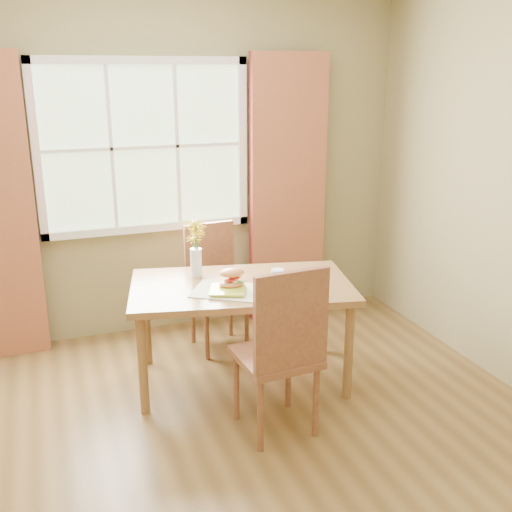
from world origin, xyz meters
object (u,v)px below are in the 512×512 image
(water_glass, at_px, (278,280))
(flower_vase, at_px, (196,241))
(chair_near, at_px, (283,346))
(chair_far, at_px, (215,280))
(dining_table, at_px, (241,294))
(croissant_sandwich, at_px, (232,278))

(water_glass, bearing_deg, flower_vase, 136.32)
(chair_near, height_order, flower_vase, flower_vase)
(chair_far, bearing_deg, dining_table, -94.09)
(chair_near, relative_size, croissant_sandwich, 5.88)
(water_glass, bearing_deg, chair_far, 104.38)
(chair_near, xyz_separation_m, chair_far, (-0.01, 1.34, -0.06))
(dining_table, bearing_deg, croissant_sandwich, -128.62)
(chair_far, bearing_deg, water_glass, -80.33)
(flower_vase, bearing_deg, dining_table, -46.80)
(chair_far, xyz_separation_m, water_glass, (0.20, -0.78, 0.25))
(flower_vase, bearing_deg, chair_near, -75.74)
(dining_table, distance_m, chair_far, 0.63)
(chair_far, relative_size, croissant_sandwich, 5.31)
(chair_far, height_order, flower_vase, flower_vase)
(dining_table, bearing_deg, water_glass, -27.47)
(flower_vase, bearing_deg, chair_far, 57.91)
(dining_table, distance_m, water_glass, 0.28)
(dining_table, relative_size, chair_far, 1.67)
(dining_table, xyz_separation_m, flower_vase, (-0.24, 0.25, 0.33))
(croissant_sandwich, relative_size, water_glass, 1.39)
(flower_vase, bearing_deg, croissant_sandwich, -65.70)
(chair_near, xyz_separation_m, croissant_sandwich, (-0.10, 0.64, 0.21))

